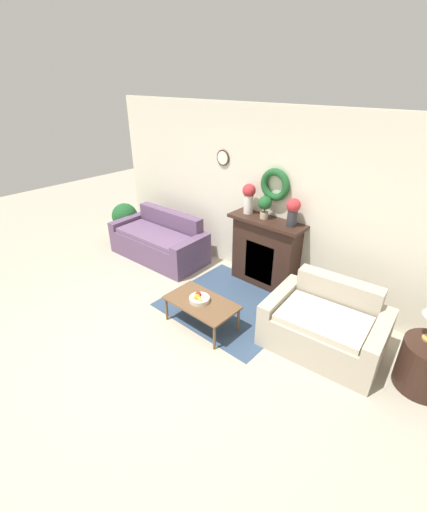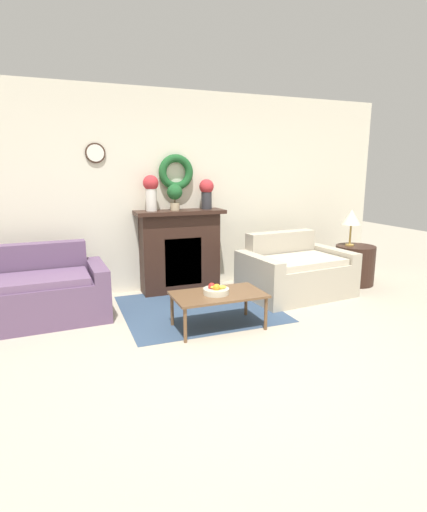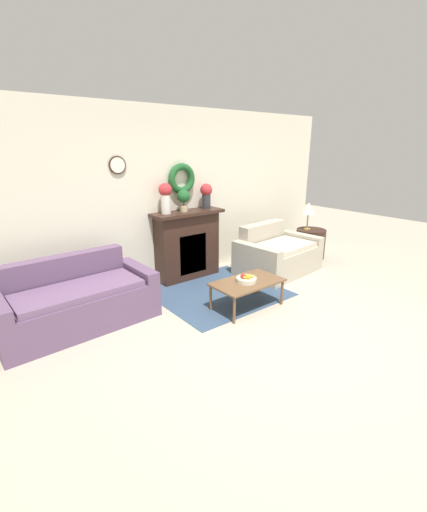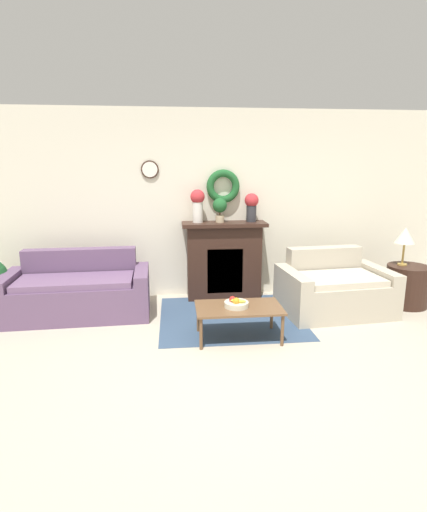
# 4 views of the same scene
# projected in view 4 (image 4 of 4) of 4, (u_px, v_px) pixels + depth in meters

# --- Properties ---
(ground_plane) EXTENTS (16.00, 16.00, 0.00)m
(ground_plane) POSITION_uv_depth(u_px,v_px,m) (243.00, 382.00, 3.62)
(ground_plane) COLOR #ADA38E
(floor_rug) EXTENTS (1.80, 1.66, 0.01)m
(floor_rug) POSITION_uv_depth(u_px,v_px,m) (230.00, 317.00, 5.16)
(floor_rug) COLOR #334760
(floor_rug) RESTS_ON ground_plane
(wall_back) EXTENTS (6.80, 0.17, 2.70)m
(wall_back) POSITION_uv_depth(u_px,v_px,m) (214.00, 205.00, 5.83)
(wall_back) COLOR beige
(wall_back) RESTS_ON ground_plane
(fireplace) EXTENTS (1.20, 0.41, 1.13)m
(fireplace) POSITION_uv_depth(u_px,v_px,m) (224.00, 260.00, 5.82)
(fireplace) COLOR #331E16
(fireplace) RESTS_ON ground_plane
(couch_left) EXTENTS (1.85, 0.93, 0.82)m
(couch_left) POSITION_uv_depth(u_px,v_px,m) (78.00, 292.00, 5.19)
(couch_left) COLOR #604766
(couch_left) RESTS_ON ground_plane
(loveseat_right) EXTENTS (1.46, 1.07, 0.81)m
(loveseat_right) POSITION_uv_depth(u_px,v_px,m) (334.00, 290.00, 5.32)
(loveseat_right) COLOR #B2A893
(loveseat_right) RESTS_ON ground_plane
(coffee_table) EXTENTS (0.96, 0.56, 0.38)m
(coffee_table) POSITION_uv_depth(u_px,v_px,m) (239.00, 310.00, 4.46)
(coffee_table) COLOR brown
(coffee_table) RESTS_ON ground_plane
(fruit_bowl) EXTENTS (0.27, 0.27, 0.12)m
(fruit_bowl) POSITION_uv_depth(u_px,v_px,m) (236.00, 303.00, 4.43)
(fruit_bowl) COLOR beige
(fruit_bowl) RESTS_ON coffee_table
(side_table_by_loveseat) EXTENTS (0.56, 0.56, 0.57)m
(side_table_by_loveseat) POSITION_uv_depth(u_px,v_px,m) (407.00, 286.00, 5.54)
(side_table_by_loveseat) COLOR #331E16
(side_table_by_loveseat) RESTS_ON ground_plane
(table_lamp) EXTENTS (0.27, 0.27, 0.52)m
(table_lamp) POSITION_uv_depth(u_px,v_px,m) (405.00, 236.00, 5.43)
(table_lamp) COLOR #B28E42
(table_lamp) RESTS_ON side_table_by_loveseat
(vase_on_mantel_left) EXTENTS (0.20, 0.20, 0.47)m
(vase_on_mantel_left) POSITION_uv_depth(u_px,v_px,m) (198.00, 203.00, 5.60)
(vase_on_mantel_left) COLOR silver
(vase_on_mantel_left) RESTS_ON fireplace
(vase_on_mantel_right) EXTENTS (0.20, 0.20, 0.41)m
(vase_on_mantel_right) POSITION_uv_depth(u_px,v_px,m) (252.00, 205.00, 5.68)
(vase_on_mantel_right) COLOR #2D2D33
(vase_on_mantel_right) RESTS_ON fireplace
(potted_plant_on_mantel) EXTENTS (0.20, 0.20, 0.35)m
(potted_plant_on_mantel) POSITION_uv_depth(u_px,v_px,m) (220.00, 207.00, 5.62)
(potted_plant_on_mantel) COLOR tan
(potted_plant_on_mantel) RESTS_ON fireplace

